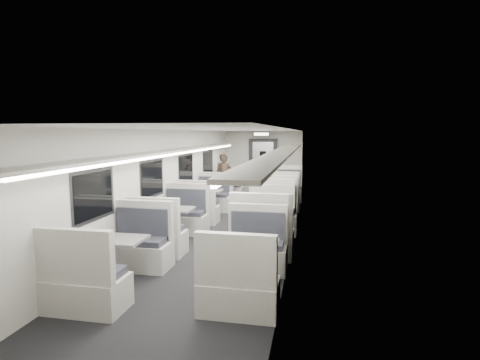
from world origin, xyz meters
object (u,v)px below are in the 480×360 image
at_px(booth_left_a, 224,191).
at_px(booth_left_b, 206,203).
at_px(passenger, 224,178).
at_px(vestibule_door, 263,166).
at_px(booth_left_d, 116,262).
at_px(booth_right_b, 277,208).
at_px(booth_left_c, 172,225).
at_px(exit_sign, 261,134).
at_px(booth_right_c, 268,224).
at_px(booth_right_a, 283,193).
at_px(booth_right_d, 249,265).

height_order(booth_left_a, booth_left_b, booth_left_b).
distance_m(passenger, vestibule_door, 2.74).
height_order(booth_left_a, vestibule_door, vestibule_door).
bearing_deg(booth_left_d, booth_left_a, 90.00).
height_order(booth_left_a, booth_right_b, booth_right_b).
relative_size(booth_left_c, vestibule_door, 1.02).
bearing_deg(booth_left_b, passenger, 88.65).
relative_size(booth_left_d, exit_sign, 3.48).
xyz_separation_m(booth_right_c, passenger, (-1.95, 4.19, 0.42)).
bearing_deg(booth_right_b, exit_sign, 103.10).
relative_size(booth_left_b, passenger, 1.27).
xyz_separation_m(vestibule_door, exit_sign, (0.00, -0.49, 1.24)).
distance_m(passenger, exit_sign, 2.70).
bearing_deg(booth_right_a, booth_left_c, -113.60).
distance_m(booth_left_d, booth_right_c, 3.32).
bearing_deg(booth_left_c, exit_sign, 81.38).
relative_size(booth_left_a, booth_right_b, 1.00).
height_order(booth_left_b, booth_left_d, booth_left_d).
relative_size(booth_right_a, booth_right_b, 1.07).
bearing_deg(booth_right_a, booth_right_d, -90.00).
xyz_separation_m(booth_left_a, booth_left_d, (0.00, -7.07, 0.01)).
xyz_separation_m(booth_left_b, booth_right_c, (2.00, -2.25, 0.04)).
bearing_deg(booth_left_d, booth_right_a, 73.84).
relative_size(booth_right_c, exit_sign, 3.78).
xyz_separation_m(booth_left_a, booth_left_c, (0.00, -4.75, 0.01)).
relative_size(booth_left_a, passenger, 1.24).
height_order(booth_left_c, booth_right_c, booth_right_c).
distance_m(booth_right_c, passenger, 4.65).
bearing_deg(booth_left_b, booth_left_c, -90.00).
relative_size(booth_left_b, booth_right_c, 0.91).
xyz_separation_m(booth_right_b, vestibule_door, (-1.00, 4.79, 0.66)).
xyz_separation_m(booth_left_c, vestibule_door, (1.00, 7.08, 0.66)).
relative_size(booth_right_b, vestibule_door, 1.00).
relative_size(booth_right_d, passenger, 1.24).
height_order(booth_right_a, exit_sign, exit_sign).
height_order(booth_left_a, booth_right_a, booth_right_a).
distance_m(booth_left_b, booth_right_c, 3.01).
relative_size(booth_left_a, booth_left_c, 0.98).
relative_size(booth_left_c, booth_right_b, 1.02).
xyz_separation_m(booth_right_a, booth_right_d, (0.00, -6.62, -0.03)).
height_order(passenger, vestibule_door, vestibule_door).
height_order(booth_left_d, passenger, passenger).
relative_size(booth_left_a, booth_right_d, 1.00).
distance_m(booth_left_a, vestibule_door, 2.62).
height_order(booth_left_b, booth_right_b, booth_left_b).
relative_size(booth_right_d, vestibule_door, 0.99).
height_order(booth_left_c, exit_sign, exit_sign).
xyz_separation_m(booth_left_c, passenger, (0.05, 4.52, 0.46)).
height_order(passenger, exit_sign, exit_sign).
distance_m(booth_left_d, booth_right_d, 2.02).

